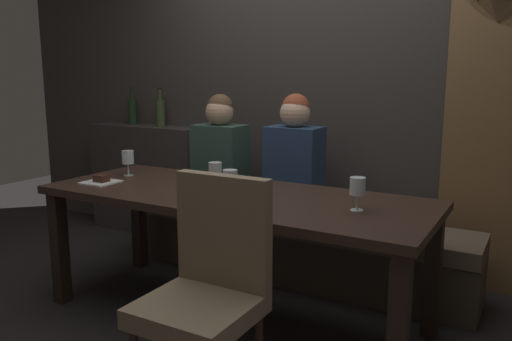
% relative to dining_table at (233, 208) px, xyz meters
% --- Properties ---
extents(ground, '(9.00, 9.00, 0.00)m').
position_rel_dining_table_xyz_m(ground, '(0.00, 0.00, -0.65)').
color(ground, black).
extents(back_wall_tiled, '(6.00, 0.12, 3.00)m').
position_rel_dining_table_xyz_m(back_wall_tiled, '(0.00, 1.22, 0.85)').
color(back_wall_tiled, '#383330').
rests_on(back_wall_tiled, ground).
extents(back_counter, '(1.10, 0.28, 0.95)m').
position_rel_dining_table_xyz_m(back_counter, '(-1.55, 1.04, -0.18)').
color(back_counter, '#2F2B29').
rests_on(back_counter, ground).
extents(dining_table, '(2.20, 0.84, 0.74)m').
position_rel_dining_table_xyz_m(dining_table, '(0.00, 0.00, 0.00)').
color(dining_table, black).
rests_on(dining_table, ground).
extents(banquette_bench, '(2.50, 0.44, 0.45)m').
position_rel_dining_table_xyz_m(banquette_bench, '(0.00, 0.70, -0.42)').
color(banquette_bench, '#40352A').
rests_on(banquette_bench, ground).
extents(chair_near_side, '(0.44, 0.44, 0.98)m').
position_rel_dining_table_xyz_m(chair_near_side, '(0.34, -0.72, -0.09)').
color(chair_near_side, '#302119').
rests_on(chair_near_side, ground).
extents(diner_redhead, '(0.36, 0.24, 0.80)m').
position_rel_dining_table_xyz_m(diner_redhead, '(-0.54, 0.69, 0.18)').
color(diner_redhead, '#2D473D').
rests_on(diner_redhead, banquette_bench).
extents(diner_bearded, '(0.36, 0.24, 0.82)m').
position_rel_dining_table_xyz_m(diner_bearded, '(0.03, 0.72, 0.18)').
color(diner_bearded, navy).
rests_on(diner_bearded, banquette_bench).
extents(wine_bottle_dark_red, '(0.08, 0.08, 0.33)m').
position_rel_dining_table_xyz_m(wine_bottle_dark_red, '(-1.72, 1.07, 0.42)').
color(wine_bottle_dark_red, black).
rests_on(wine_bottle_dark_red, back_counter).
extents(wine_bottle_pale_label, '(0.08, 0.08, 0.33)m').
position_rel_dining_table_xyz_m(wine_bottle_pale_label, '(-1.39, 1.05, 0.42)').
color(wine_bottle_pale_label, '#384728').
rests_on(wine_bottle_pale_label, back_counter).
extents(wine_glass_center_back, '(0.08, 0.08, 0.16)m').
position_rel_dining_table_xyz_m(wine_glass_center_back, '(0.09, -0.16, 0.20)').
color(wine_glass_center_back, silver).
rests_on(wine_glass_center_back, dining_table).
extents(wine_glass_near_left, '(0.08, 0.08, 0.16)m').
position_rel_dining_table_xyz_m(wine_glass_near_left, '(0.72, -0.02, 0.20)').
color(wine_glass_near_left, silver).
rests_on(wine_glass_near_left, dining_table).
extents(wine_glass_center_front, '(0.08, 0.08, 0.16)m').
position_rel_dining_table_xyz_m(wine_glass_center_front, '(-0.11, -0.01, 0.20)').
color(wine_glass_center_front, silver).
rests_on(wine_glass_center_front, dining_table).
extents(wine_glass_near_right, '(0.08, 0.08, 0.16)m').
position_rel_dining_table_xyz_m(wine_glass_near_right, '(-0.85, 0.08, 0.20)').
color(wine_glass_near_right, silver).
rests_on(wine_glass_near_right, dining_table).
extents(dessert_plate, '(0.19, 0.19, 0.05)m').
position_rel_dining_table_xyz_m(dessert_plate, '(-0.83, -0.18, 0.10)').
color(dessert_plate, white).
rests_on(dessert_plate, dining_table).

